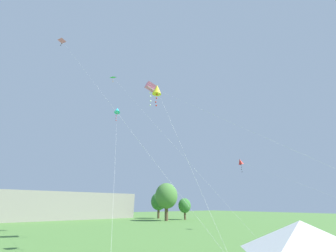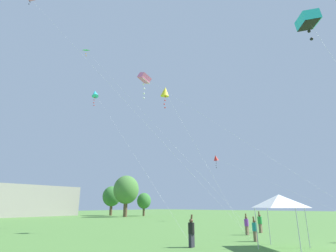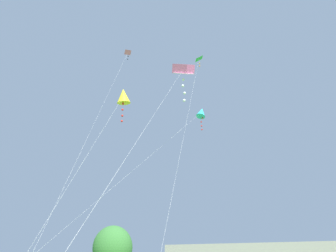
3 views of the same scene
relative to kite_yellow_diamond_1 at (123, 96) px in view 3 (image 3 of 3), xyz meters
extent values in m
ellipsoid|color=#387533|center=(-17.97, 28.28, -8.86)|extent=(5.97, 5.37, 6.27)
cylinder|color=silver|center=(-0.63, -4.45, -7.35)|extent=(1.28, 8.92, 14.76)
cone|color=yellow|center=(0.00, 0.00, 0.03)|extent=(1.20, 1.29, 1.17)
sphere|color=red|center=(0.01, -0.02, -0.60)|extent=(0.15, 0.15, 0.15)
sphere|color=red|center=(-0.02, -0.01, -1.03)|extent=(0.15, 0.15, 0.15)
sphere|color=red|center=(-0.06, 0.07, -1.47)|extent=(0.15, 0.15, 0.15)
sphere|color=red|center=(-0.03, -0.01, -1.90)|extent=(0.15, 0.15, 0.15)
cylinder|color=silver|center=(-2.40, 3.75, -5.33)|extent=(6.82, 21.32, 18.81)
cone|color=#2DBCD1|center=(1.00, 14.41, 4.07)|extent=(1.14, 1.28, 1.43)
sphere|color=red|center=(1.08, 14.46, 3.43)|extent=(0.16, 0.16, 0.16)
sphere|color=red|center=(0.94, 14.43, 2.99)|extent=(0.16, 0.16, 0.16)
sphere|color=red|center=(0.95, 14.47, 2.55)|extent=(0.16, 0.16, 0.16)
sphere|color=red|center=(0.99, 14.39, 2.10)|extent=(0.16, 0.16, 0.16)
cylinder|color=silver|center=(2.75, 4.95, -1.32)|extent=(5.21, 23.51, 26.83)
pyramid|color=green|center=(0.13, 16.69, 12.16)|extent=(1.24, 1.17, 0.58)
sphere|color=orange|center=(0.21, 16.73, 11.48)|extent=(0.15, 0.15, 0.15)
sphere|color=orange|center=(0.23, 16.63, 11.06)|extent=(0.15, 0.15, 0.15)
cylinder|color=silver|center=(-4.95, 3.72, 0.21)|extent=(9.23, 25.06, 29.89)
pyramid|color=pink|center=(-9.55, 16.28, 15.22)|extent=(1.18, 0.99, 0.45)
sphere|color=black|center=(-9.49, 16.24, 14.56)|extent=(0.15, 0.15, 0.15)
sphere|color=black|center=(-9.56, 16.26, 14.15)|extent=(0.15, 0.15, 0.15)
cylinder|color=silver|center=(5.00, -5.97, -5.11)|extent=(5.09, 23.13, 19.24)
cube|color=pink|center=(2.46, 5.59, 4.50)|extent=(1.89, 1.63, 1.67)
cube|color=white|center=(2.46, 5.59, 4.08)|extent=(1.60, 1.22, 0.95)
sphere|color=white|center=(2.40, 5.67, 3.54)|extent=(0.24, 0.24, 0.24)
sphere|color=white|center=(2.41, 5.53, 2.88)|extent=(0.24, 0.24, 0.24)
sphere|color=white|center=(2.51, 5.62, 2.21)|extent=(0.24, 0.24, 0.24)
sphere|color=white|center=(2.47, 5.60, 1.55)|extent=(0.24, 0.24, 0.24)
camera|label=1|loc=(-8.78, -14.08, -11.17)|focal=20.00mm
camera|label=2|loc=(-21.16, -16.81, -12.17)|focal=28.00mm
camera|label=3|loc=(12.77, -20.87, -11.35)|focal=40.00mm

